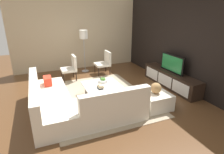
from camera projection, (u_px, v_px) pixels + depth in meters
ground_plane at (100, 99)px, 5.21m from camera, size 14.00×14.00×0.00m
feature_wall_back at (182, 43)px, 5.70m from camera, size 6.40×0.12×2.80m
side_wall_left at (78, 34)px, 7.58m from camera, size 0.12×5.20×2.80m
area_rug at (99, 97)px, 5.29m from camera, size 3.33×2.61×0.01m
media_console at (170, 79)px, 5.98m from camera, size 2.31×0.46×0.50m
television at (172, 63)px, 5.80m from camera, size 1.01×0.06×0.56m
sectional_couch at (72, 104)px, 4.34m from camera, size 2.45×2.40×0.83m
coffee_table at (102, 91)px, 5.26m from camera, size 0.97×1.00×0.38m
accent_chair_near at (71, 66)px, 6.49m from camera, size 0.52×0.51×0.87m
floor_lamp at (84, 37)px, 7.09m from camera, size 0.31×0.31×1.63m
ottoman at (155, 100)px, 4.70m from camera, size 0.70×0.70×0.40m
fruit_bowl at (103, 80)px, 5.37m from camera, size 0.28×0.28×0.13m
accent_chair_far at (105, 61)px, 7.12m from camera, size 0.54×0.54×0.87m
decorative_ball at (156, 88)px, 4.58m from camera, size 0.27×0.27×0.27m
book_stack at (100, 87)px, 4.95m from camera, size 0.21×0.14×0.10m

